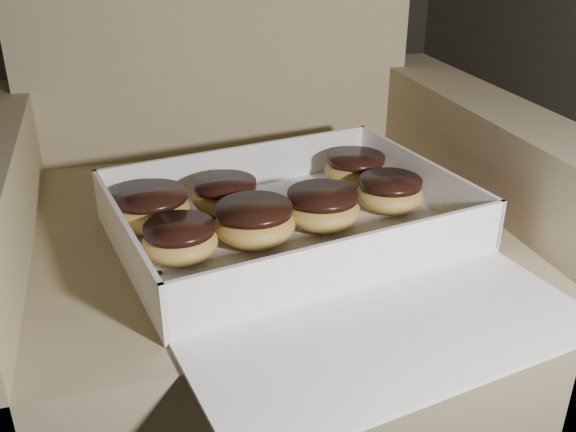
% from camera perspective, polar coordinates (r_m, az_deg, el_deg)
% --- Properties ---
extents(armchair, '(0.83, 0.70, 0.87)m').
position_cam_1_polar(armchair, '(1.01, -3.12, -4.14)').
color(armchair, '#998961').
rests_on(armchair, floor).
extents(bakery_box, '(0.51, 0.57, 0.07)m').
position_cam_1_polar(bakery_box, '(0.81, 1.66, -2.11)').
color(bakery_box, white).
rests_on(bakery_box, armchair).
extents(donut_a, '(0.09, 0.09, 0.05)m').
position_cam_1_polar(donut_a, '(0.98, 6.01, 4.19)').
color(donut_a, '#BE9442').
rests_on(donut_a, bakery_box).
extents(donut_b, '(0.09, 0.09, 0.05)m').
position_cam_1_polar(donut_b, '(0.78, -9.57, -2.15)').
color(donut_b, '#BE9442').
rests_on(donut_b, bakery_box).
extents(donut_c, '(0.09, 0.09, 0.05)m').
position_cam_1_polar(donut_c, '(0.89, -5.57, 1.86)').
color(donut_c, '#BE9442').
rests_on(donut_c, bakery_box).
extents(donut_d, '(0.09, 0.09, 0.05)m').
position_cam_1_polar(donut_d, '(0.90, 9.05, 2.05)').
color(donut_d, '#BE9442').
rests_on(donut_d, bakery_box).
extents(donut_e, '(0.10, 0.10, 0.05)m').
position_cam_1_polar(donut_e, '(0.86, -12.03, 0.64)').
color(donut_e, '#BE9442').
rests_on(donut_e, bakery_box).
extents(donut_f, '(0.10, 0.10, 0.05)m').
position_cam_1_polar(donut_f, '(0.80, -2.98, -0.57)').
color(donut_f, '#BE9442').
rests_on(donut_f, bakery_box).
extents(donut_g, '(0.10, 0.10, 0.05)m').
position_cam_1_polar(donut_g, '(0.84, 3.07, 0.73)').
color(donut_g, '#BE9442').
rests_on(donut_g, bakery_box).
extents(crumb_a, '(0.01, 0.01, 0.00)m').
position_cam_1_polar(crumb_a, '(0.76, 7.34, -4.61)').
color(crumb_a, black).
rests_on(crumb_a, bakery_box).
extents(crumb_b, '(0.01, 0.01, 0.00)m').
position_cam_1_polar(crumb_b, '(0.76, -11.38, -4.95)').
color(crumb_b, black).
rests_on(crumb_b, bakery_box).
extents(crumb_c, '(0.01, 0.01, 0.00)m').
position_cam_1_polar(crumb_c, '(0.69, -7.59, -8.41)').
color(crumb_c, black).
rests_on(crumb_c, bakery_box).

